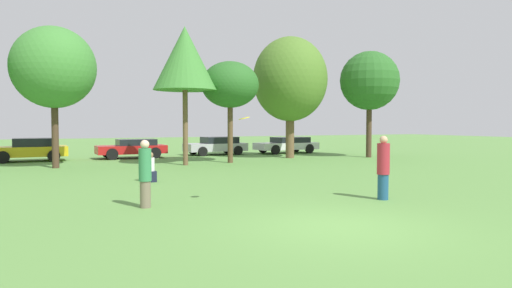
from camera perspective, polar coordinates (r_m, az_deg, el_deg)
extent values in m
plane|color=#5B8E42|center=(9.45, 10.40, -10.25)|extent=(120.00, 120.00, 0.00)
cylinder|color=#726651|center=(11.59, -13.85, -6.22)|extent=(0.27, 0.27, 0.67)
cylinder|color=#337F4C|center=(11.50, -13.90, -2.56)|extent=(0.31, 0.31, 0.82)
sphere|color=beige|center=(11.47, -13.92, -0.04)|extent=(0.22, 0.22, 0.22)
cylinder|color=navy|center=(12.92, 15.80, -5.26)|extent=(0.29, 0.29, 0.70)
cylinder|color=#A52633|center=(12.84, 15.85, -1.82)|extent=(0.35, 0.35, 0.86)
sphere|color=tan|center=(12.81, 15.88, 0.53)|extent=(0.22, 0.22, 0.22)
cylinder|color=yellow|center=(11.42, -1.51, 3.29)|extent=(0.28, 0.28, 0.10)
cube|color=#191E33|center=(16.59, -13.23, -4.04)|extent=(0.39, 0.33, 0.39)
cylinder|color=silver|center=(16.55, -13.24, -2.53)|extent=(0.29, 0.29, 0.48)
sphere|color=#8C6647|center=(16.52, -13.26, -1.36)|extent=(0.22, 0.22, 0.22)
cylinder|color=#473323|center=(23.15, -24.13, 1.74)|extent=(0.31, 0.31, 3.67)
ellipsoid|color=#3D7F33|center=(23.29, -24.26, 8.85)|extent=(3.82, 3.82, 3.80)
cylinder|color=brown|center=(22.87, -8.95, 2.05)|extent=(0.26, 0.26, 3.77)
cone|color=#3D7F33|center=(23.10, -9.01, 10.69)|extent=(3.18, 3.18, 3.18)
cylinder|color=brown|center=(24.02, -3.29, 1.57)|extent=(0.28, 0.28, 3.32)
ellipsoid|color=#286023|center=(24.10, -3.30, 7.53)|extent=(3.06, 3.06, 2.46)
cylinder|color=brown|center=(27.51, 4.33, 1.93)|extent=(0.52, 0.52, 3.55)
ellipsoid|color=#4C7528|center=(27.64, 4.35, 8.20)|extent=(4.52, 4.52, 5.11)
cylinder|color=#473323|center=(28.76, 14.13, 2.09)|extent=(0.33, 0.33, 3.75)
sphere|color=#286023|center=(28.88, 14.20, 7.79)|extent=(3.63, 3.63, 3.63)
cube|color=gold|center=(27.92, -26.87, -0.84)|extent=(4.00, 1.92, 0.55)
cube|color=black|center=(27.90, -26.28, 0.20)|extent=(2.22, 1.64, 0.46)
cylinder|color=black|center=(27.07, -29.43, -1.48)|extent=(0.66, 0.22, 0.65)
cylinder|color=black|center=(28.84, -29.29, -1.24)|extent=(0.66, 0.22, 0.65)
cylinder|color=black|center=(27.08, -24.26, -1.37)|extent=(0.66, 0.22, 0.65)
cylinder|color=black|center=(28.84, -24.44, -1.14)|extent=(0.66, 0.22, 0.65)
cube|color=red|center=(28.20, -15.53, -0.67)|extent=(4.11, 1.82, 0.49)
cube|color=black|center=(28.24, -14.94, 0.22)|extent=(2.28, 1.55, 0.37)
cylinder|color=black|center=(27.16, -17.77, -1.24)|extent=(0.67, 0.20, 0.67)
cylinder|color=black|center=(28.80, -18.31, -1.03)|extent=(0.67, 0.20, 0.67)
cylinder|color=black|center=(27.68, -12.63, -1.11)|extent=(0.67, 0.20, 0.67)
cylinder|color=black|center=(29.29, -13.45, -0.91)|extent=(0.67, 0.20, 0.67)
cube|color=#B2B2B7|center=(30.29, -5.18, -0.39)|extent=(4.10, 1.99, 0.52)
cube|color=black|center=(30.38, -4.65, 0.51)|extent=(2.28, 1.70, 0.43)
cylinder|color=black|center=(28.99, -6.79, -0.95)|extent=(0.62, 0.23, 0.62)
cylinder|color=black|center=(30.72, -7.98, -0.75)|extent=(0.62, 0.23, 0.62)
cylinder|color=black|center=(29.95, -2.30, -0.82)|extent=(0.62, 0.23, 0.62)
cylinder|color=black|center=(31.63, -3.69, -0.64)|extent=(0.62, 0.23, 0.62)
cube|color=silver|center=(31.85, 3.85, -0.25)|extent=(4.51, 1.97, 0.47)
cube|color=black|center=(32.00, 4.36, 0.54)|extent=(2.50, 1.68, 0.39)
cylinder|color=black|center=(30.39, 2.49, -0.73)|extent=(0.66, 0.19, 0.65)
cylinder|color=black|center=(31.96, 0.90, -0.57)|extent=(0.66, 0.19, 0.65)
cylinder|color=black|center=(31.84, 6.80, -0.60)|extent=(0.66, 0.19, 0.65)
cylinder|color=black|center=(33.34, 5.08, -0.45)|extent=(0.66, 0.19, 0.65)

